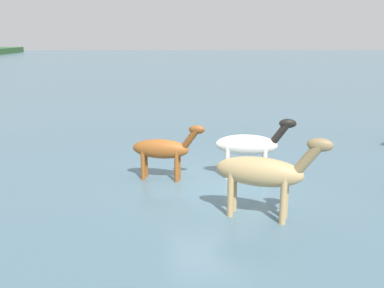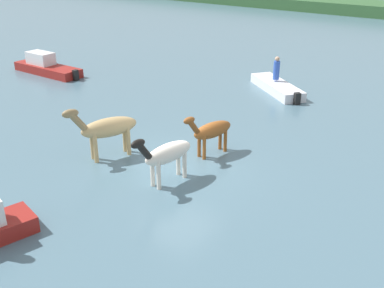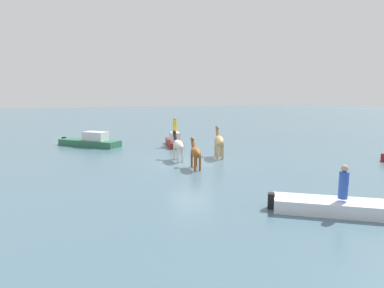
# 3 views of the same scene
# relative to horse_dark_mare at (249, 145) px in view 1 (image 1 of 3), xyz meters

# --- Properties ---
(ground_plane) EXTENTS (204.82, 204.82, 0.00)m
(ground_plane) POSITION_rel_horse_dark_mare_xyz_m (-0.40, 1.13, -1.01)
(ground_plane) COLOR #476675
(horse_dark_mare) EXTENTS (0.80, 2.37, 1.83)m
(horse_dark_mare) POSITION_rel_horse_dark_mare_xyz_m (0.00, 0.00, 0.00)
(horse_dark_mare) COLOR silver
(horse_dark_mare) RESTS_ON ground_plane
(horse_mid_herd) EXTENTS (0.87, 2.19, 1.70)m
(horse_mid_herd) POSITION_rel_horse_dark_mare_xyz_m (-0.08, 2.56, -0.08)
(horse_mid_herd) COLOR brown
(horse_mid_herd) RESTS_ON ground_plane
(horse_rear_stallion) EXTENTS (1.36, 2.58, 2.04)m
(horse_rear_stallion) POSITION_rel_horse_dark_mare_xyz_m (-2.86, 0.17, 0.12)
(horse_rear_stallion) COLOR tan
(horse_rear_stallion) RESTS_ON ground_plane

